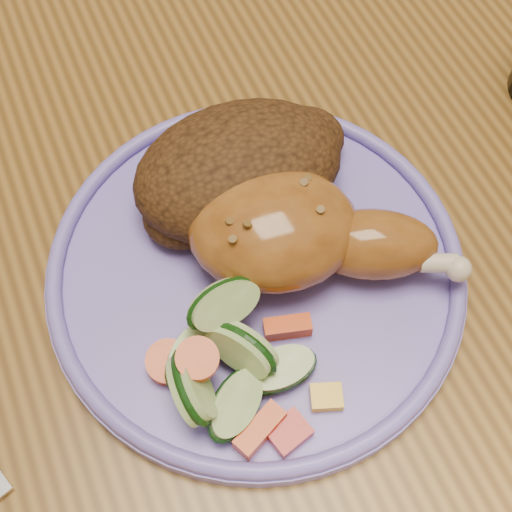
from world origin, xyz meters
name	(u,v)px	position (x,y,z in m)	size (l,w,h in m)	color
ground	(264,397)	(0.00, 0.00, 0.00)	(4.00, 4.00, 0.00)	brown
dining_table	(273,156)	(0.00, 0.00, 0.67)	(0.90, 1.40, 0.75)	brown
plate	(256,272)	(-0.07, -0.14, 0.76)	(0.26, 0.26, 0.01)	#7566D1
plate_rim	(256,264)	(-0.07, -0.14, 0.77)	(0.26, 0.26, 0.01)	#7566D1
chicken_leg	(298,233)	(-0.05, -0.14, 0.79)	(0.16, 0.13, 0.05)	#94581F
rice_pilaf	(242,169)	(-0.06, -0.08, 0.78)	(0.15, 0.10, 0.06)	#412610
vegetable_pile	(228,364)	(-0.12, -0.19, 0.78)	(0.10, 0.11, 0.05)	#A50A05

